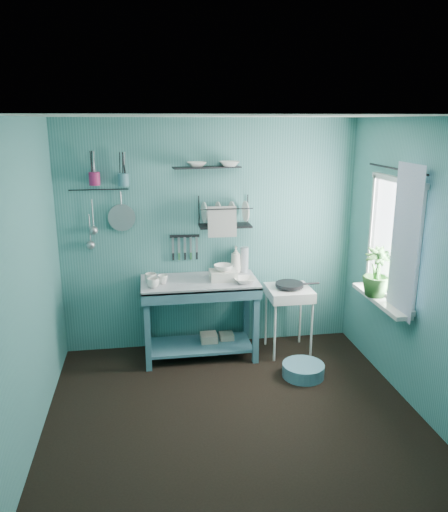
{
  "coord_description": "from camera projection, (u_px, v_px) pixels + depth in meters",
  "views": [
    {
      "loc": [
        -0.67,
        -3.74,
        2.48
      ],
      "look_at": [
        0.05,
        0.85,
        1.2
      ],
      "focal_mm": 35.0,
      "sensor_mm": 36.0,
      "label": 1
    }
  ],
  "objects": [
    {
      "name": "upper_shelf",
      "position": [
        207.0,
        167.0,
        5.12
      ],
      "size": [
        0.72,
        0.27,
        0.01
      ],
      "primitive_type": "cube",
      "rotation": [
        0.0,
        0.0,
        0.13
      ],
      "color": "black",
      "rests_on": "wall_back"
    },
    {
      "name": "soap_bottle",
      "position": [
        236.0,
        260.0,
        5.41
      ],
      "size": [
        0.11,
        0.12,
        0.3
      ],
      "primitive_type": "imported",
      "color": "silver",
      "rests_on": "work_counter"
    },
    {
      "name": "ceiling",
      "position": [
        235.0,
        116.0,
        3.66
      ],
      "size": [
        3.2,
        3.2,
        0.0
      ],
      "primitive_type": "plane",
      "rotation": [
        3.14,
        0.0,
        0.0
      ],
      "color": "silver",
      "rests_on": "ground"
    },
    {
      "name": "utensil_cup_magenta",
      "position": [
        94.0,
        179.0,
        4.99
      ],
      "size": [
        0.11,
        0.11,
        0.13
      ],
      "primitive_type": "cylinder",
      "color": "#A11D53",
      "rests_on": "wall_back"
    },
    {
      "name": "wall_front",
      "position": [
        286.0,
        366.0,
        2.56
      ],
      "size": [
        3.2,
        0.0,
        3.2
      ],
      "primitive_type": "plane",
      "rotation": [
        -1.57,
        0.0,
        0.0
      ],
      "color": "#3B7876",
      "rests_on": "ground"
    },
    {
      "name": "hotplate_stand",
      "position": [
        288.0,
        320.0,
        5.42
      ],
      "size": [
        0.49,
        0.49,
        0.74
      ],
      "primitive_type": "cube",
      "rotation": [
        0.0,
        0.0,
        0.07
      ],
      "color": "silver",
      "rests_on": "floor"
    },
    {
      "name": "windowsill",
      "position": [
        380.0,
        300.0,
        4.76
      ],
      "size": [
        0.16,
        0.95,
        0.04
      ],
      "primitive_type": "cube",
      "color": "silver",
      "rests_on": "wall_right"
    },
    {
      "name": "ladle_inner",
      "position": [
        90.0,
        229.0,
        5.16
      ],
      "size": [
        0.01,
        0.01,
        0.3
      ],
      "primitive_type": "cylinder",
      "color": "#9DA0A5",
      "rests_on": "wall_back"
    },
    {
      "name": "wall_left",
      "position": [
        25.0,
        288.0,
        3.75
      ],
      "size": [
        0.0,
        3.0,
        3.0
      ],
      "primitive_type": "plane",
      "rotation": [
        1.57,
        0.0,
        1.57
      ],
      "color": "#3B7876",
      "rests_on": "ground"
    },
    {
      "name": "wall_back",
      "position": [
        210.0,
        236.0,
        5.42
      ],
      "size": [
        3.2,
        0.0,
        3.2
      ],
      "primitive_type": "plane",
      "rotation": [
        1.57,
        0.0,
        0.0
      ],
      "color": "#3B7876",
      "rests_on": "ground"
    },
    {
      "name": "storage_tin_small",
      "position": [
        226.0,
        342.0,
        5.52
      ],
      "size": [
        0.15,
        0.15,
        0.2
      ],
      "primitive_type": "cube",
      "color": "tan",
      "rests_on": "floor"
    },
    {
      "name": "wash_tub",
      "position": [
        223.0,
        275.0,
        5.2
      ],
      "size": [
        0.28,
        0.22,
        0.1
      ],
      "primitive_type": "cube",
      "color": "silver",
      "rests_on": "work_counter"
    },
    {
      "name": "tub_bowl",
      "position": [
        223.0,
        268.0,
        5.18
      ],
      "size": [
        0.2,
        0.19,
        0.06
      ],
      "primitive_type": "imported",
      "color": "white",
      "rests_on": "wash_tub"
    },
    {
      "name": "colander",
      "position": [
        122.0,
        218.0,
        5.17
      ],
      "size": [
        0.28,
        0.03,
        0.28
      ],
      "primitive_type": "cylinder",
      "rotation": [
        1.54,
        0.0,
        0.0
      ],
      "color": "#9DA0A5",
      "rests_on": "wall_back"
    },
    {
      "name": "mug_left",
      "position": [
        153.0,
        283.0,
        4.96
      ],
      "size": [
        0.12,
        0.12,
        0.1
      ],
      "primitive_type": "imported",
      "color": "white",
      "rests_on": "work_counter"
    },
    {
      "name": "window_glass",
      "position": [
        394.0,
        240.0,
        4.62
      ],
      "size": [
        0.0,
        1.1,
        1.1
      ],
      "primitive_type": "plane",
      "rotation": [
        1.57,
        0.0,
        1.57
      ],
      "color": "white",
      "rests_on": "wall_right"
    },
    {
      "name": "floor",
      "position": [
        234.0,
        415.0,
        4.32
      ],
      "size": [
        3.2,
        3.2,
        0.0
      ],
      "primitive_type": "plane",
      "color": "black",
      "rests_on": "ground"
    },
    {
      "name": "ladle_outer",
      "position": [
        93.0,
        214.0,
        5.12
      ],
      "size": [
        0.01,
        0.01,
        0.3
      ],
      "primitive_type": "cylinder",
      "color": "#9DA0A5",
      "rests_on": "wall_back"
    },
    {
      "name": "water_bottle",
      "position": [
        244.0,
        260.0,
        5.45
      ],
      "size": [
        0.09,
        0.09,
        0.28
      ],
      "primitive_type": "cylinder",
      "color": "#A2ABB5",
      "rests_on": "work_counter"
    },
    {
      "name": "storage_tin_large",
      "position": [
        209.0,
        343.0,
        5.46
      ],
      "size": [
        0.18,
        0.18,
        0.22
      ],
      "primitive_type": "cube",
      "color": "tan",
      "rests_on": "floor"
    },
    {
      "name": "wall_right",
      "position": [
        420.0,
        269.0,
        4.23
      ],
      "size": [
        0.0,
        3.0,
        3.0
      ],
      "primitive_type": "plane",
      "rotation": [
        1.57,
        0.0,
        -1.57
      ],
      "color": "#3B7876",
      "rests_on": "ground"
    },
    {
      "name": "counter_bowl",
      "position": [
        245.0,
        280.0,
        5.11
      ],
      "size": [
        0.22,
        0.22,
        0.05
      ],
      "primitive_type": "imported",
      "color": "white",
      "rests_on": "work_counter"
    },
    {
      "name": "dish_rack",
      "position": [
        225.0,
        212.0,
        5.24
      ],
      "size": [
        0.55,
        0.25,
        0.32
      ],
      "primitive_type": "cube",
      "rotation": [
        0.0,
        0.0,
        -0.02
      ],
      "color": "black",
      "rests_on": "wall_back"
    },
    {
      "name": "mug_right",
      "position": [
        151.0,
        278.0,
        5.11
      ],
      "size": [
        0.17,
        0.17,
        0.1
      ],
      "primitive_type": "imported",
      "rotation": [
        0.0,
        0.0,
        1.05
      ],
      "color": "white",
      "rests_on": "work_counter"
    },
    {
      "name": "potted_plant",
      "position": [
        377.0,
        272.0,
        4.76
      ],
      "size": [
        0.32,
        0.32,
        0.48
      ],
      "primitive_type": "imported",
      "rotation": [
        0.0,
        0.0,
        -0.24
      ],
      "color": "#295C25",
      "rests_on": "windowsill"
    },
    {
      "name": "work_counter",
      "position": [
        200.0,
        318.0,
        5.31
      ],
      "size": [
        1.29,
        0.79,
        0.86
      ],
      "primitive_type": "cube",
      "rotation": [
        0.0,
        0.0,
        0.16
      ],
      "color": "#376675",
      "rests_on": "floor"
    },
    {
      "name": "curtain_rod",
      "position": [
        396.0,
        169.0,
        4.44
      ],
      "size": [
        0.02,
        1.05,
        0.02
      ],
      "primitive_type": "cylinder",
      "rotation": [
        1.57,
        0.0,
        0.0
      ],
      "color": "black",
      "rests_on": "wall_right"
    },
    {
      "name": "shelf_bowl_right",
      "position": [
        229.0,
        159.0,
        5.13
      ],
      "size": [
        0.23,
        0.23,
        0.05
      ],
      "primitive_type": "imported",
      "rotation": [
        0.0,
        0.0,
        -0.11
      ],
      "color": "white",
      "rests_on": "upper_shelf"
    },
    {
      "name": "mug_mid",
      "position": [
        163.0,
        280.0,
        5.07
      ],
      "size": [
        0.14,
        0.14,
        0.09
      ],
      "primitive_type": "imported",
      "rotation": [
        0.0,
        0.0,
        0.52
      ],
      "color": "white",
      "rests_on": "work_counter"
    },
    {
      "name": "curtain",
      "position": [
        404.0,
        242.0,
        4.31
      ],
      "size": [
        0.0,
        1.35,
        1.35
      ],
      "primitive_type": "plane",
      "rotation": [
        1.57,
        0.0,
        1.57
      ],
      "color": "silver",
      "rests_on": "wall_right"
    },
    {
      "name": "utensil_cup_teal",
      "position": [
        123.0,
        180.0,
        5.04
      ],
      "size": [
        0.11,
        0.11,
        0.13
      ],
      "primitive_type": "cylinder",
      "color": "#3A6E79",
      "rests_on": "wall_back"
    },
    {
      "name": "floor_basin",
      "position": [
        303.0,
        370.0,
        4.96
      ],
      "size": [
        0.42,
        0.42,
        0.13
      ],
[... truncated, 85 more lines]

